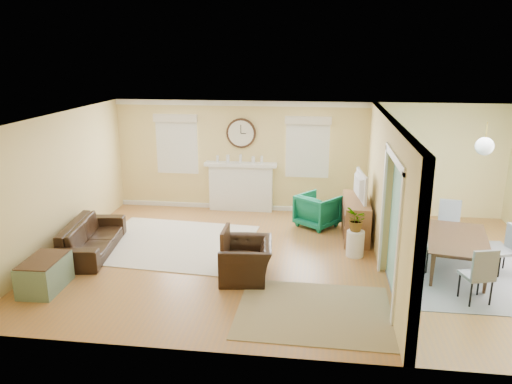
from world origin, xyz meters
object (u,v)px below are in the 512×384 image
Objects in this scene: sofa at (92,237)px; eames_chair at (246,260)px; credenza at (355,218)px; green_chair at (318,210)px; dining_table at (458,254)px.

eames_chair reaches higher than sofa.
sofa is 3.15m from eames_chair.
eames_chair is at bearing -111.03° from sofa.
sofa is 5.22m from credenza.
green_chair is 0.94m from credenza.
credenza is at bearing 132.56° from eames_chair.
dining_table is (1.67, -1.46, -0.09)m from credenza.
credenza is at bearing 59.61° from dining_table.
sofa is at bearing 101.08° from dining_table.
eames_chair is (3.07, -0.72, 0.02)m from sofa.
dining_table is (3.60, 0.75, -0.01)m from eames_chair.
eames_chair is 1.25× the size of green_chair.
eames_chair is at bearing 104.74° from green_chair.
credenza reaches higher than green_chair.
eames_chair is 0.67× the size of credenza.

